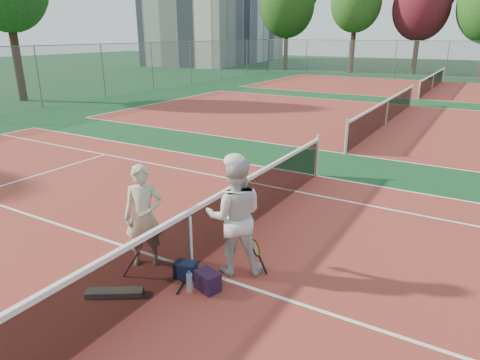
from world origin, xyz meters
name	(u,v)px	position (x,y,z in m)	size (l,w,h in m)	color
ground	(191,268)	(0.00, 0.00, 0.00)	(130.00, 130.00, 0.00)	#103D1D
court_main	(191,268)	(0.00, 0.00, 0.00)	(23.77, 10.97, 0.01)	maroon
court_far_a	(386,124)	(0.00, 13.50, 0.00)	(23.77, 10.97, 0.01)	maroon
court_far_b	(432,89)	(0.00, 27.00, 0.00)	(23.77, 10.97, 0.01)	maroon
net_main	(190,240)	(0.00, 0.00, 0.51)	(0.10, 10.98, 1.02)	black
net_far_a	(387,111)	(0.00, 13.50, 0.51)	(0.10, 10.98, 1.02)	black
net_far_b	(433,81)	(0.00, 27.00, 0.51)	(0.10, 10.98, 1.02)	black
fence_back	(447,61)	(0.00, 34.00, 1.50)	(32.00, 0.06, 3.00)	slate
apartment_block	(220,0)	(-28.00, 44.00, 7.50)	(10.00, 22.00, 15.00)	beige
player_a	(144,216)	(-0.74, -0.22, 0.84)	(0.61, 0.40, 1.67)	#B8AE8E
player_b	(235,217)	(0.63, 0.32, 0.93)	(0.90, 0.70, 1.86)	silver
racket_red	(138,262)	(-0.55, -0.60, 0.26)	(0.34, 0.27, 0.53)	maroon
racket_black_held	(255,257)	(0.94, 0.41, 0.28)	(0.26, 0.27, 0.56)	black
racket_spare	(187,277)	(0.11, -0.26, 0.01)	(0.60, 0.27, 0.03)	black
sports_bag_navy	(186,270)	(0.08, -0.25, 0.13)	(0.33, 0.22, 0.26)	black
sports_bag_purple	(208,281)	(0.57, -0.36, 0.15)	(0.36, 0.25, 0.29)	black
net_cover_canvas	(115,293)	(-0.50, -1.16, 0.04)	(0.81, 0.19, 0.09)	#68625E
water_bottle	(189,283)	(0.37, -0.54, 0.15)	(0.09, 0.09, 0.30)	silver
tree_back_0	(287,6)	(-15.37, 36.71, 6.15)	(5.38, 5.38, 9.26)	#382314
tree_back_1	(356,3)	(-8.49, 36.61, 6.17)	(4.55, 4.55, 8.82)	#382314
tree_back_maroon	(421,8)	(-3.07, 37.90, 5.66)	(4.87, 4.87, 8.48)	#382314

